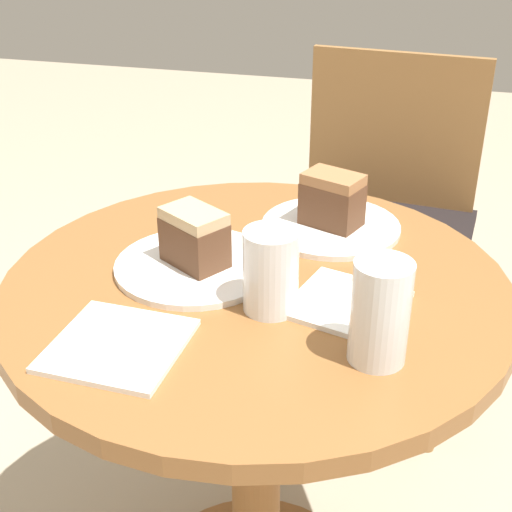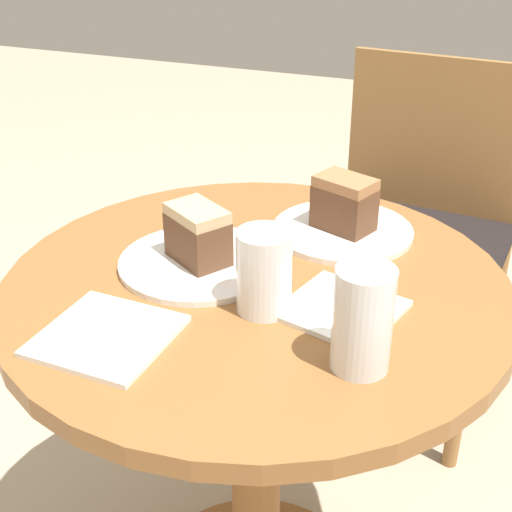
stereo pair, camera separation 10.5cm
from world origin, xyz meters
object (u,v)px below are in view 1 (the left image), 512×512
Objects in this scene: glass_lemonade at (271,276)px; glass_water at (379,318)px; plate_near at (196,266)px; cake_slice_near at (194,237)px; cake_slice_far at (332,200)px; chair at (378,218)px; plate_far at (331,226)px.

glass_water is at bearing -26.77° from glass_lemonade.
plate_near is at bearing 149.81° from glass_lemonade.
cake_slice_near is 0.26m from cake_slice_far.
cake_slice_near is at bearing -99.88° from chair.
chair is 7.51× the size of cake_slice_near.
glass_water is (0.08, -0.95, 0.31)m from chair.
glass_lemonade is (-0.04, -0.27, -0.00)m from cake_slice_far.
glass_water is at bearing -28.41° from plate_near.
cake_slice_near is (0.00, 0.00, 0.05)m from plate_near.
plate_near is 0.27m from cake_slice_far.
glass_water is (0.30, -0.16, 0.01)m from cake_slice_near.
glass_water is (0.30, -0.16, 0.05)m from plate_near.
plate_far is (-0.03, -0.60, 0.25)m from chair.
plate_near is (-0.21, -0.79, 0.25)m from chair.
plate_far is 1.74× the size of glass_water.
cake_slice_far is 0.83× the size of glass_water.
cake_slice_far is (0.18, 0.19, 0.05)m from plate_near.
chair is at bearing 86.85° from plate_far.
glass_lemonade is 0.88× the size of glass_water.
cake_slice_near is 1.03× the size of cake_slice_far.
chair is 7.32× the size of glass_lemonade.
cake_slice_near is 0.98× the size of glass_lemonade.
plate_far is 0.27m from cake_slice_near.
cake_slice_near is 0.34m from glass_water.
plate_far is 2.03× the size of cake_slice_near.
glass_water is at bearing -71.47° from cake_slice_far.
plate_near is 0.26m from plate_far.
chair reaches higher than cake_slice_far.
cake_slice_far is at bearing 46.99° from cake_slice_near.
glass_water is (0.12, -0.35, 0.05)m from plate_far.
glass_lemonade is at bearing -30.19° from plate_near.
chair reaches higher than glass_lemonade.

